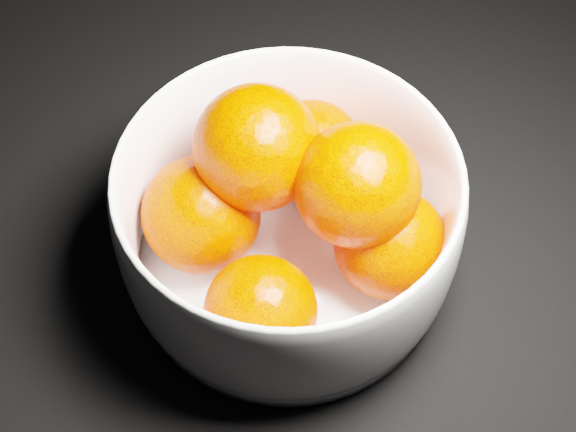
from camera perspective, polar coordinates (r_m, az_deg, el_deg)
bowl at (r=0.57m, az=0.00°, el=-0.35°), size 0.24×0.24×0.12m
orange_pile at (r=0.56m, az=0.32°, el=1.00°), size 0.19×0.19×0.13m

